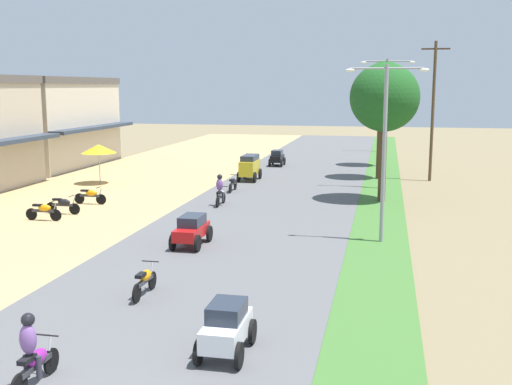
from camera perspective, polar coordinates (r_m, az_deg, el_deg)
The scene contains 20 objects.
shophouse_far at distance 51.64m, azimuth -18.40°, elevation 6.10°, with size 8.05×12.01×6.90m.
parked_motorbike_fourth at distance 30.70m, azimuth -18.75°, elevation -1.53°, with size 1.80×0.54×0.94m.
parked_motorbike_fifth at distance 31.95m, azimuth -17.15°, elevation -1.03°, with size 1.80×0.54×0.94m.
parked_motorbike_sixth at distance 34.23m, azimuth -14.83°, elevation -0.22°, with size 1.80×0.54×0.94m.
vendor_umbrella at distance 41.06m, azimuth -14.12°, elevation 3.88°, with size 2.20×2.20×2.52m.
median_tree_nearest at distance 34.28m, azimuth 11.63°, elevation 8.41°, with size 3.69×3.69×7.42m.
median_tree_second at distance 42.70m, azimuth 11.34°, elevation 9.19°, with size 3.15×3.15×7.59m.
median_tree_third at distance 49.54m, azimuth 11.65°, elevation 9.66°, with size 2.80×2.80×8.14m.
streetlamp_near at distance 25.16m, azimuth 11.62°, elevation 4.68°, with size 3.16×0.20×7.01m.
streetlamp_mid at distance 38.69m, azimuth 11.74°, elevation 6.96°, with size 3.16×0.20×7.78m.
streetlamp_far at distance 60.60m, azimuth 11.80°, elevation 7.88°, with size 3.16×0.20×7.79m.
utility_pole_near at distance 42.87m, azimuth 15.81°, elevation 7.31°, with size 1.80×0.20×9.10m.
car_hatchback_white at distance 14.88m, azimuth -2.69°, elevation -12.06°, with size 1.04×2.00×1.23m.
car_sedan_red at distance 24.58m, azimuth -5.88°, elevation -3.33°, with size 1.10×2.26×1.19m.
car_van_yellow at distance 41.28m, azimuth -0.58°, elevation 2.41°, with size 1.19×2.41×1.67m.
car_hatchback_black at distance 48.89m, azimuth 1.93°, elevation 3.22°, with size 1.04×2.00×1.23m.
motorbike_ahead_second at distance 14.04m, azimuth -19.66°, elevation -13.55°, with size 0.54×1.80×1.66m.
motorbike_ahead_third at distance 19.07m, azimuth -10.08°, elevation -7.80°, with size 0.54×1.80×0.94m.
motorbike_ahead_fourth at distance 32.66m, azimuth -3.27°, elevation 0.16°, with size 0.54×1.80×1.66m.
motorbike_ahead_fifth at distance 37.08m, azimuth -2.11°, elevation 0.87°, with size 0.54×1.80×0.94m.
Camera 1 is at (5.86, -8.64, 6.26)m, focal length 43.94 mm.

